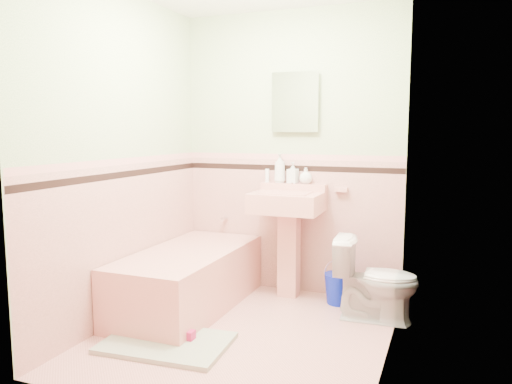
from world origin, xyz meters
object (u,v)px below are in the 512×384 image
(bathtub, at_px, (188,281))
(bucket, at_px, (339,289))
(soap_bottle_right, at_px, (306,176))
(shoe, at_px, (184,334))
(soap_bottle_left, at_px, (280,168))
(toilet, at_px, (376,280))
(medicine_cabinet, at_px, (295,102))
(soap_bottle_mid, at_px, (293,173))
(sink, at_px, (287,246))

(bathtub, relative_size, bucket, 5.88)
(soap_bottle_right, height_order, shoe, soap_bottle_right)
(bucket, bearing_deg, soap_bottle_left, 164.67)
(toilet, xyz_separation_m, bucket, (-0.33, 0.26, -0.19))
(soap_bottle_left, relative_size, soap_bottle_right, 1.83)
(bathtub, xyz_separation_m, medicine_cabinet, (0.68, 0.74, 1.47))
(bucket, xyz_separation_m, shoe, (-0.83, -1.17, -0.06))
(soap_bottle_right, relative_size, shoe, 0.95)
(bucket, bearing_deg, shoe, -125.26)
(soap_bottle_mid, relative_size, shoe, 1.24)
(sink, relative_size, soap_bottle_left, 3.58)
(sink, xyz_separation_m, soap_bottle_left, (-0.13, 0.18, 0.66))
(medicine_cabinet, relative_size, soap_bottle_mid, 2.50)
(soap_bottle_left, relative_size, bucket, 1.01)
(shoe, bearing_deg, bucket, 54.20)
(sink, xyz_separation_m, soap_bottle_right, (0.11, 0.18, 0.60))
(bucket, bearing_deg, bathtub, -154.32)
(soap_bottle_left, xyz_separation_m, bucket, (0.59, -0.16, -0.99))
(sink, relative_size, soap_bottle_mid, 5.00)
(bucket, bearing_deg, soap_bottle_right, 155.20)
(sink, height_order, soap_bottle_mid, soap_bottle_mid)
(medicine_cabinet, relative_size, soap_bottle_right, 3.27)
(bathtub, distance_m, soap_bottle_right, 1.35)
(medicine_cabinet, height_order, bucket, medicine_cabinet)
(sink, bearing_deg, soap_bottle_left, 125.88)
(soap_bottle_mid, xyz_separation_m, toilet, (0.80, -0.42, -0.76))
(medicine_cabinet, bearing_deg, bathtub, -132.58)
(toilet, bearing_deg, soap_bottle_right, 55.18)
(bathtub, xyz_separation_m, shoe, (0.31, -0.62, -0.16))
(toilet, bearing_deg, soap_bottle_left, 62.34)
(soap_bottle_right, bearing_deg, soap_bottle_left, 180.00)
(toilet, height_order, shoe, toilet)
(bathtub, bearing_deg, sink, 37.93)
(sink, relative_size, soap_bottle_right, 6.54)
(medicine_cabinet, distance_m, toilet, 1.66)
(soap_bottle_right, distance_m, shoe, 1.73)
(soap_bottle_left, relative_size, soap_bottle_mid, 1.40)
(soap_bottle_left, xyz_separation_m, shoe, (-0.24, -1.33, -1.06))
(shoe, bearing_deg, soap_bottle_left, 79.32)
(soap_bottle_left, bearing_deg, medicine_cabinet, 12.98)
(medicine_cabinet, height_order, soap_bottle_mid, medicine_cabinet)
(bucket, bearing_deg, soap_bottle_mid, 160.96)
(soap_bottle_right, bearing_deg, bucket, -24.80)
(bathtub, height_order, shoe, bathtub)
(bucket, height_order, shoe, bucket)
(bathtub, xyz_separation_m, toilet, (1.47, 0.29, 0.09))
(bathtub, height_order, bucket, bathtub)
(soap_bottle_left, bearing_deg, shoe, -100.14)
(sink, distance_m, medicine_cabinet, 1.25)
(soap_bottle_left, height_order, shoe, soap_bottle_left)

